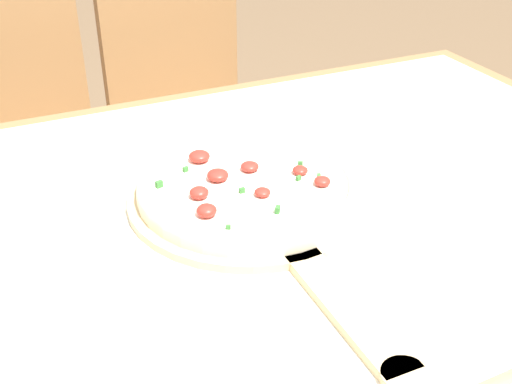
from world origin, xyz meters
TOP-DOWN VIEW (x-y plane):
  - dining_table at (0.00, 0.00)m, footprint 1.40×0.99m
  - towel_cloth at (0.00, 0.00)m, footprint 1.32×0.91m
  - pizza_peel at (-0.00, 0.03)m, footprint 0.35×0.57m
  - pizza at (-0.00, 0.06)m, footprint 0.32×0.32m
  - chair_left at (-0.26, 0.88)m, footprint 0.41×0.41m
  - chair_right at (0.18, 0.88)m, footprint 0.43×0.43m

SIDE VIEW (x-z plane):
  - chair_left at x=-0.26m, z-range 0.07..0.98m
  - chair_right at x=0.18m, z-range 0.07..0.98m
  - dining_table at x=0.00m, z-range 0.29..1.06m
  - towel_cloth at x=0.00m, z-range 0.78..0.78m
  - pizza_peel at x=0.00m, z-range 0.78..0.79m
  - pizza at x=0.00m, z-range 0.79..0.83m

